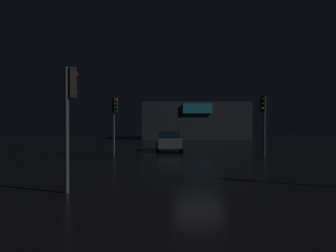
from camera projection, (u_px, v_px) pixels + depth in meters
ground_plane at (199, 167)px, 15.76m from camera, size 120.00×120.00×0.00m
store_building at (195, 121)px, 45.07m from camera, size 14.97×9.28×5.21m
traffic_signal_main at (264, 113)px, 20.37m from camera, size 0.42×0.42×4.14m
traffic_signal_cross_left at (70, 104)px, 10.09m from camera, size 0.41×0.43×4.20m
traffic_signal_cross_right at (115, 114)px, 21.39m from camera, size 0.42×0.42×4.11m
car_near at (170, 141)px, 24.85m from camera, size 2.20×4.34×1.66m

